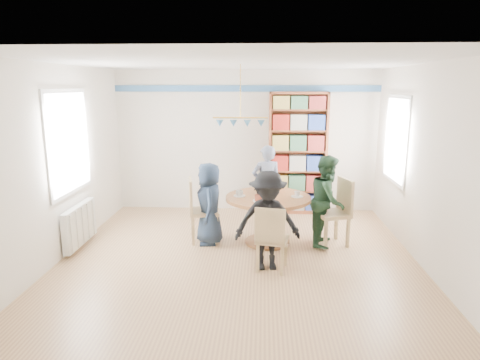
# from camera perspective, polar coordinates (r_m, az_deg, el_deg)

# --- Properties ---
(ground) EXTENTS (5.00, 5.00, 0.00)m
(ground) POSITION_cam_1_polar(r_m,az_deg,el_deg) (6.20, -0.20, -10.33)
(ground) COLOR tan
(room_shell) EXTENTS (5.00, 5.00, 5.00)m
(room_shell) POSITION_cam_1_polar(r_m,az_deg,el_deg) (6.64, -2.03, 5.95)
(room_shell) COLOR white
(room_shell) RESTS_ON ground
(radiator) EXTENTS (0.12, 1.00, 0.60)m
(radiator) POSITION_cam_1_polar(r_m,az_deg,el_deg) (6.92, -20.57, -5.61)
(radiator) COLOR silver
(radiator) RESTS_ON ground
(dining_table) EXTENTS (1.30, 1.30, 0.75)m
(dining_table) POSITION_cam_1_polar(r_m,az_deg,el_deg) (6.59, 3.75, -3.82)
(dining_table) COLOR brown
(dining_table) RESTS_ON ground
(chair_left) EXTENTS (0.52, 0.52, 1.01)m
(chair_left) POSITION_cam_1_polar(r_m,az_deg,el_deg) (6.69, -5.55, -3.61)
(chair_left) COLOR tan
(chair_left) RESTS_ON ground
(chair_right) EXTENTS (0.58, 0.58, 1.03)m
(chair_right) POSITION_cam_1_polar(r_m,az_deg,el_deg) (6.71, 12.84, -3.74)
(chair_right) COLOR tan
(chair_right) RESTS_ON ground
(chair_far) EXTENTS (0.48, 0.48, 0.87)m
(chair_far) POSITION_cam_1_polar(r_m,az_deg,el_deg) (7.63, 3.61, -2.16)
(chair_far) COLOR tan
(chair_far) RESTS_ON ground
(chair_near) EXTENTS (0.47, 0.47, 0.89)m
(chair_near) POSITION_cam_1_polar(r_m,az_deg,el_deg) (5.61, 4.20, -7.47)
(chair_near) COLOR tan
(chair_near) RESTS_ON ground
(person_left) EXTENTS (0.51, 0.68, 1.27)m
(person_left) POSITION_cam_1_polar(r_m,az_deg,el_deg) (6.57, -4.12, -3.16)
(person_left) COLOR #1A2639
(person_left) RESTS_ON ground
(person_right) EXTENTS (0.67, 0.78, 1.39)m
(person_right) POSITION_cam_1_polar(r_m,az_deg,el_deg) (6.63, 11.61, -2.70)
(person_right) COLOR #19321E
(person_right) RESTS_ON ground
(person_far) EXTENTS (0.57, 0.43, 1.41)m
(person_far) POSITION_cam_1_polar(r_m,az_deg,el_deg) (7.45, 3.55, -0.71)
(person_far) COLOR gray
(person_far) RESTS_ON ground
(person_near) EXTENTS (0.91, 0.60, 1.33)m
(person_near) POSITION_cam_1_polar(r_m,az_deg,el_deg) (5.65, 3.69, -5.46)
(person_near) COLOR black
(person_near) RESTS_ON ground
(bookshelf) EXTENTS (1.09, 0.33, 2.29)m
(bookshelf) POSITION_cam_1_polar(r_m,az_deg,el_deg) (8.17, 7.66, 3.40)
(bookshelf) COLOR brown
(bookshelf) RESTS_ON ground
(tableware) EXTENTS (1.06, 1.06, 0.28)m
(tableware) POSITION_cam_1_polar(r_m,az_deg,el_deg) (6.55, 3.58, -1.62)
(tableware) COLOR white
(tableware) RESTS_ON dining_table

